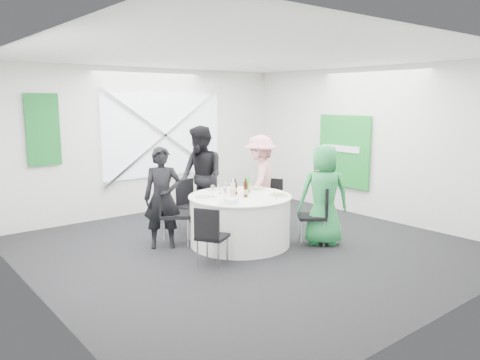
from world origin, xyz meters
TOP-DOWN VIEW (x-y plane):
  - floor at (0.00, 0.00)m, footprint 6.00×6.00m
  - ceiling at (0.00, 0.00)m, footprint 6.00×6.00m
  - wall_back at (0.00, 3.00)m, footprint 6.00×0.00m
  - wall_front at (0.00, -3.00)m, footprint 6.00×0.00m
  - wall_left at (-3.00, 0.00)m, footprint 0.00×6.00m
  - wall_right at (3.00, 0.00)m, footprint 0.00×6.00m
  - window_panel at (0.30, 2.96)m, footprint 2.60×0.03m
  - window_brace_a at (0.30, 2.92)m, footprint 2.63×0.05m
  - window_brace_b at (0.30, 2.92)m, footprint 2.63×0.05m
  - green_banner at (-2.00, 2.95)m, footprint 0.55×0.04m
  - green_sign at (2.94, 0.60)m, footprint 0.05×1.20m
  - banquet_table at (0.00, 0.20)m, footprint 1.56×1.56m
  - chair_back at (-0.20, 1.31)m, footprint 0.46×0.47m
  - chair_back_left at (-0.86, 0.83)m, footprint 0.62×0.62m
  - chair_back_right at (1.08, 0.68)m, footprint 0.50×0.50m
  - chair_front_right at (0.90, -0.56)m, footprint 0.57×0.57m
  - chair_front_left at (-0.94, -0.34)m, footprint 0.51×0.51m
  - person_man_back_left at (-0.99, 0.80)m, footprint 0.66×0.60m
  - person_man_back at (0.07, 1.34)m, footprint 0.52×0.89m
  - person_woman_pink at (1.00, 0.87)m, footprint 1.12×0.97m
  - person_woman_green at (1.00, -0.59)m, footprint 0.90×0.85m
  - plate_back at (-0.04, 0.81)m, footprint 0.25×0.25m
  - plate_back_left at (-0.51, 0.45)m, footprint 0.25×0.25m
  - plate_back_right at (0.52, 0.41)m, footprint 0.30×0.30m
  - plate_front_right at (0.44, -0.17)m, footprint 0.29×0.29m
  - plate_front_left at (-0.47, -0.13)m, footprint 0.29×0.29m
  - napkin at (-0.43, -0.14)m, footprint 0.22×0.19m
  - beer_bottle_a at (-0.08, 0.29)m, footprint 0.06×0.06m
  - beer_bottle_b at (0.00, 0.32)m, footprint 0.06×0.06m
  - beer_bottle_c at (0.14, 0.24)m, footprint 0.06×0.06m
  - beer_bottle_d at (-0.01, 0.06)m, footprint 0.06×0.06m
  - green_water_bottle at (0.23, 0.29)m, footprint 0.08×0.08m
  - clear_water_bottle at (-0.17, 0.17)m, footprint 0.08×0.08m
  - wine_glass_a at (-0.12, 0.53)m, footprint 0.07×0.07m
  - wine_glass_b at (0.34, 0.39)m, footprint 0.07×0.07m
  - wine_glass_c at (-0.35, 0.11)m, footprint 0.07×0.07m
  - wine_glass_d at (-0.35, 0.41)m, footprint 0.07×0.07m
  - wine_glass_e at (-0.01, 0.54)m, footprint 0.07×0.07m
  - fork_a at (0.15, 0.76)m, footprint 0.15×0.02m
  - knife_a at (-0.13, 0.76)m, footprint 0.15×0.03m
  - fork_b at (0.27, -0.31)m, footprint 0.12×0.12m
  - knife_b at (0.55, 0.02)m, footprint 0.10×0.13m
  - fork_c at (0.55, 0.36)m, footprint 0.09×0.13m
  - knife_c at (0.39, 0.63)m, footprint 0.09×0.14m

SIDE VIEW (x-z plane):
  - floor at x=0.00m, z-range 0.00..0.00m
  - banquet_table at x=0.00m, z-range 0.00..0.76m
  - chair_front_left at x=-0.94m, z-range 0.07..0.88m
  - chair_back_right at x=1.08m, z-range 0.07..0.90m
  - chair_back at x=-0.20m, z-range 0.07..0.94m
  - chair_front_right at x=0.90m, z-range 0.08..0.97m
  - chair_back_left at x=-0.86m, z-range 0.09..1.06m
  - person_man_back_left at x=-0.99m, z-range 0.00..1.52m
  - fork_a at x=0.15m, z-range 0.76..0.77m
  - knife_a at x=-0.13m, z-range 0.76..0.77m
  - fork_b at x=0.27m, z-range 0.76..0.77m
  - knife_b at x=0.55m, z-range 0.76..0.77m
  - fork_c at x=0.55m, z-range 0.76..0.77m
  - knife_c at x=0.39m, z-range 0.76..0.77m
  - plate_back at x=-0.04m, z-range 0.76..0.77m
  - plate_back_left at x=-0.51m, z-range 0.76..0.77m
  - plate_front_left at x=-0.47m, z-range 0.76..0.77m
  - person_woman_green at x=1.00m, z-range 0.00..1.54m
  - plate_back_right at x=0.52m, z-range 0.76..0.80m
  - plate_front_right at x=0.44m, z-range 0.76..0.80m
  - person_woman_pink at x=1.00m, z-range 0.00..1.59m
  - napkin at x=-0.43m, z-range 0.78..0.83m
  - beer_bottle_b at x=0.00m, z-range 0.73..0.97m
  - beer_bottle_c at x=0.14m, z-range 0.73..0.98m
  - beer_bottle_a at x=-0.08m, z-range 0.73..0.98m
  - beer_bottle_d at x=-0.01m, z-range 0.73..0.99m
  - clear_water_bottle at x=-0.17m, z-range 0.73..1.01m
  - green_water_bottle at x=0.23m, z-range 0.73..1.03m
  - person_man_back at x=0.07m, z-range 0.00..1.77m
  - wine_glass_a at x=-0.12m, z-range 0.80..0.97m
  - wine_glass_b at x=0.34m, z-range 0.80..0.97m
  - wine_glass_c at x=-0.35m, z-range 0.80..0.97m
  - wine_glass_d at x=-0.35m, z-range 0.80..0.97m
  - wine_glass_e at x=-0.01m, z-range 0.80..0.97m
  - green_sign at x=2.94m, z-range 0.50..1.90m
  - wall_back at x=0.00m, z-range -1.60..4.40m
  - wall_front at x=0.00m, z-range -1.60..4.40m
  - wall_left at x=-3.00m, z-range -1.60..4.40m
  - wall_right at x=3.00m, z-range -1.60..4.40m
  - window_panel at x=0.30m, z-range 0.70..2.30m
  - window_brace_a at x=0.30m, z-range 0.58..2.42m
  - window_brace_b at x=0.30m, z-range 0.58..2.42m
  - green_banner at x=-2.00m, z-range 1.10..2.30m
  - ceiling at x=0.00m, z-range 2.80..2.80m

